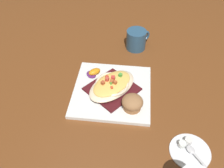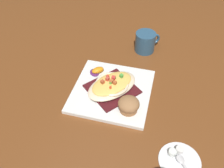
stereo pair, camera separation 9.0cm
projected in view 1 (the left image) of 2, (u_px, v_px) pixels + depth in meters
ground_plane at (112, 92)px, 0.93m from camera, size 2.60×2.60×0.00m
square_plate at (112, 91)px, 0.93m from camera, size 0.34×0.34×0.01m
folded_napkin at (112, 89)px, 0.92m from camera, size 0.22×0.22×0.01m
gratin_dish at (112, 85)px, 0.90m from camera, size 0.20×0.24×0.05m
muffin at (132, 103)px, 0.84m from camera, size 0.08×0.08×0.05m
orange_garnish at (94, 72)px, 0.98m from camera, size 0.07×0.07×0.02m
coffee_mug at (136, 41)px, 1.10m from camera, size 0.10×0.11×0.09m
creamer_saucer at (190, 151)px, 0.75m from camera, size 0.13×0.13×0.01m
spoon at (192, 151)px, 0.74m from camera, size 0.07×0.07×0.01m
creamer_cup_0 at (188, 141)px, 0.76m from camera, size 0.02×0.02×0.02m
creamer_cup_1 at (182, 144)px, 0.75m from camera, size 0.02×0.02×0.02m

